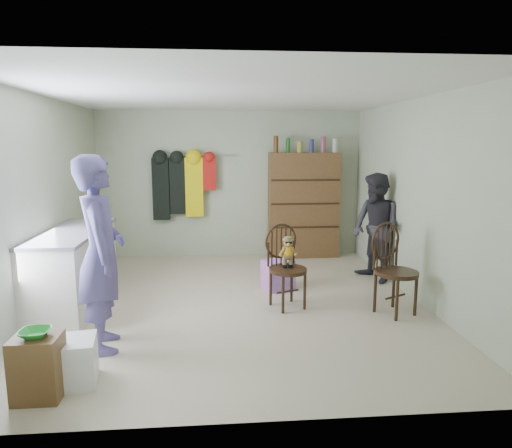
{
  "coord_description": "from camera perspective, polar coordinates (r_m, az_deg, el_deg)",
  "views": [
    {
      "loc": [
        -0.22,
        -5.42,
        1.93
      ],
      "look_at": [
        0.25,
        0.2,
        0.95
      ],
      "focal_mm": 32.0,
      "sensor_mm": 36.0,
      "label": 1
    }
  ],
  "objects": [
    {
      "name": "chair_far",
      "position": [
        5.49,
        16.72,
        -4.96
      ],
      "size": [
        0.63,
        0.63,
        1.05
      ],
      "rotation": [
        0.0,
        0.0,
        0.48
      ],
      "color": "#372213",
      "rests_on": "ground"
    },
    {
      "name": "room_walls",
      "position": [
        5.96,
        -2.68,
        6.47
      ],
      "size": [
        5.0,
        5.0,
        5.0
      ],
      "color": "#B7C1A2",
      "rests_on": "ground"
    },
    {
      "name": "bowl",
      "position": [
        3.91,
        -25.9,
        -12.18
      ],
      "size": [
        0.23,
        0.23,
        0.06
      ],
      "primitive_type": "imported",
      "color": "green",
      "rests_on": "stool"
    },
    {
      "name": "dresser",
      "position": [
        7.92,
        5.95,
        2.43
      ],
      "size": [
        1.2,
        0.39,
        2.08
      ],
      "color": "brown",
      "rests_on": "ground"
    },
    {
      "name": "ground_plane",
      "position": [
        5.76,
        -2.35,
        -9.74
      ],
      "size": [
        5.0,
        5.0,
        0.0
      ],
      "primitive_type": "plane",
      "color": "beige",
      "rests_on": "ground"
    },
    {
      "name": "plastic_tub",
      "position": [
        4.16,
        -22.13,
        -15.67
      ],
      "size": [
        0.45,
        0.44,
        0.37
      ],
      "primitive_type": "cube",
      "rotation": [
        0.0,
        0.0,
        0.17
      ],
      "color": "white",
      "rests_on": "ground"
    },
    {
      "name": "counter",
      "position": [
        5.87,
        -21.85,
        -5.25
      ],
      "size": [
        0.64,
        1.86,
        0.94
      ],
      "color": "silver",
      "rests_on": "ground"
    },
    {
      "name": "striped_bag",
      "position": [
        6.21,
        2.78,
        -6.33
      ],
      "size": [
        0.47,
        0.43,
        0.4
      ],
      "primitive_type": "cube",
      "rotation": [
        0.0,
        0.0,
        0.43
      ],
      "color": "#E572CE",
      "rests_on": "ground"
    },
    {
      "name": "coat_rack",
      "position": [
        7.85,
        -9.25,
        4.77
      ],
      "size": [
        1.42,
        0.12,
        1.09
      ],
      "color": "#99999E",
      "rests_on": "ground"
    },
    {
      "name": "person_left",
      "position": [
        4.52,
        -18.82,
        -3.55
      ],
      "size": [
        0.58,
        0.76,
        1.85
      ],
      "primitive_type": "imported",
      "rotation": [
        0.0,
        0.0,
        1.8
      ],
      "color": "#574D8E",
      "rests_on": "ground"
    },
    {
      "name": "chair_front",
      "position": [
        5.47,
        3.76,
        -4.57
      ],
      "size": [
        0.57,
        0.57,
        1.0
      ],
      "rotation": [
        0.0,
        0.0,
        0.37
      ],
      "color": "#372213",
      "rests_on": "ground"
    },
    {
      "name": "person_right",
      "position": [
        6.66,
        14.76,
        -0.46
      ],
      "size": [
        0.8,
        0.91,
        1.55
      ],
      "primitive_type": "imported",
      "rotation": [
        0.0,
        0.0,
        -1.23
      ],
      "color": "#2D2B33",
      "rests_on": "ground"
    },
    {
      "name": "stool",
      "position": [
        4.02,
        -25.59,
        -15.87
      ],
      "size": [
        0.35,
        0.3,
        0.5
      ],
      "primitive_type": "cube",
      "color": "brown",
      "rests_on": "ground"
    }
  ]
}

